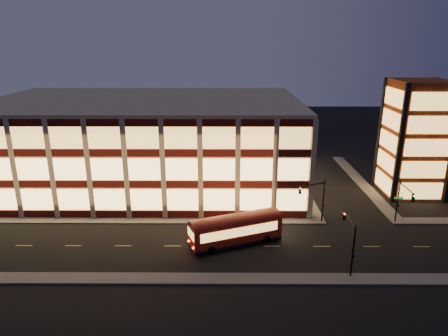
{
  "coord_description": "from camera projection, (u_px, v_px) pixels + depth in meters",
  "views": [
    {
      "loc": [
        10.44,
        -48.88,
        23.72
      ],
      "look_at": [
        10.13,
        8.0,
        5.4
      ],
      "focal_mm": 32.0,
      "sensor_mm": 36.0,
      "label": 1
    }
  ],
  "objects": [
    {
      "name": "traffic_signal_far",
      "position": [
        315.0,
        195.0,
        52.71
      ],
      "size": [
        3.79,
        1.87,
        6.0
      ],
      "color": "black",
      "rests_on": "ground"
    },
    {
      "name": "sidewalk_office_east",
      "position": [
        298.0,
        181.0,
        69.89
      ],
      "size": [
        2.0,
        30.0,
        0.15
      ],
      "primitive_type": "cube",
      "color": "#514F4C",
      "rests_on": "ground"
    },
    {
      "name": "traffic_signal_right",
      "position": [
        403.0,
        198.0,
        51.83
      ],
      "size": [
        1.2,
        4.37,
        6.0
      ],
      "color": "black",
      "rests_on": "ground"
    },
    {
      "name": "ground",
      "position": [
        149.0,
        224.0,
        53.85
      ],
      "size": [
        200.0,
        200.0,
        0.0
      ],
      "primitive_type": "plane",
      "color": "black",
      "rests_on": "ground"
    },
    {
      "name": "sidewalk_office_south",
      "position": [
        128.0,
        220.0,
        54.8
      ],
      "size": [
        54.0,
        2.0,
        0.15
      ],
      "primitive_type": "cube",
      "color": "#514F4C",
      "rests_on": "ground"
    },
    {
      "name": "sidewalk_tower_west",
      "position": [
        360.0,
        181.0,
        69.84
      ],
      "size": [
        2.0,
        30.0,
        0.15
      ],
      "primitive_type": "cube",
      "color": "#514F4C",
      "rests_on": "ground"
    },
    {
      "name": "trolley_bus",
      "position": [
        235.0,
        228.0,
        48.07
      ],
      "size": [
        11.42,
        6.77,
        3.79
      ],
      "rotation": [
        0.0,
        0.0,
        0.38
      ],
      "color": "#9D1708",
      "rests_on": "ground"
    },
    {
      "name": "traffic_signal_near",
      "position": [
        350.0,
        235.0,
        41.97
      ],
      "size": [
        0.32,
        4.45,
        6.0
      ],
      "color": "black",
      "rests_on": "ground"
    },
    {
      "name": "office_building",
      "position": [
        148.0,
        141.0,
        67.75
      ],
      "size": [
        50.45,
        30.45,
        14.5
      ],
      "color": "tan",
      "rests_on": "ground"
    },
    {
      "name": "sidewalk_near",
      "position": [
        126.0,
        278.0,
        41.46
      ],
      "size": [
        100.0,
        2.0,
        0.15
      ],
      "primitive_type": "cube",
      "color": "#514F4C",
      "rests_on": "ground"
    },
    {
      "name": "sidewalk_tower_south",
      "position": [
        442.0,
        221.0,
        54.58
      ],
      "size": [
        14.0,
        2.0,
        0.15
      ],
      "primitive_type": "cube",
      "color": "#514F4C",
      "rests_on": "ground"
    },
    {
      "name": "stair_tower",
      "position": [
        415.0,
        139.0,
        62.27
      ],
      "size": [
        8.6,
        8.6,
        18.0
      ],
      "color": "#8C3814",
      "rests_on": "ground"
    }
  ]
}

